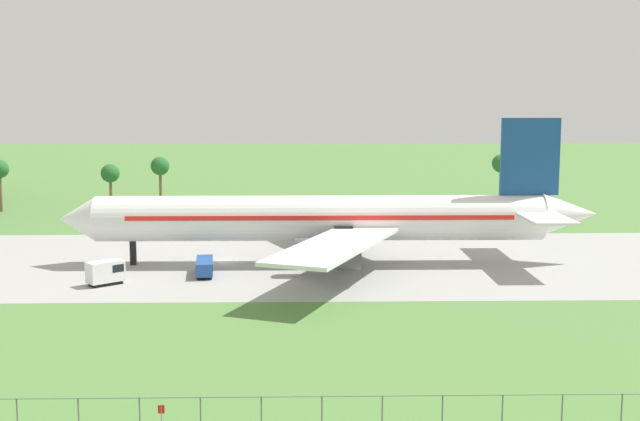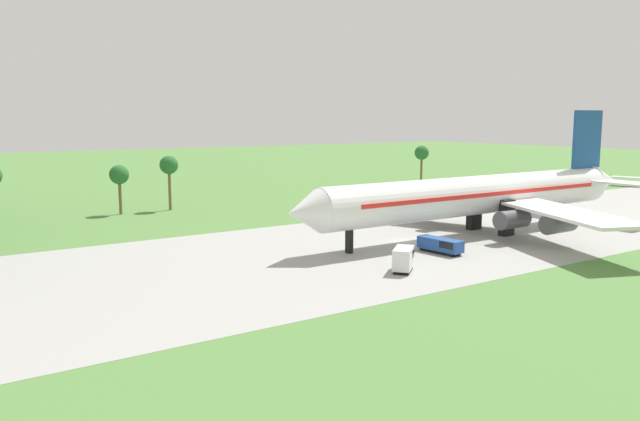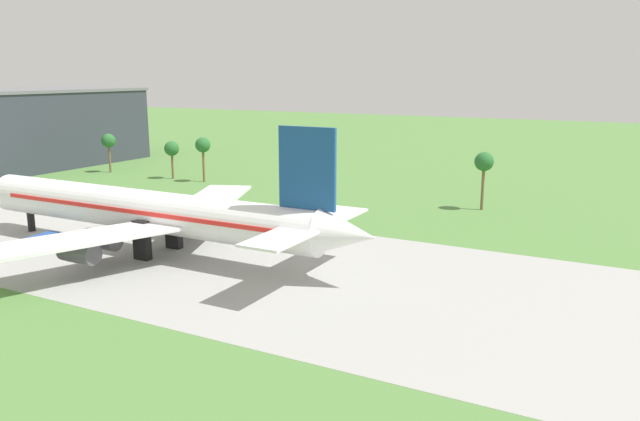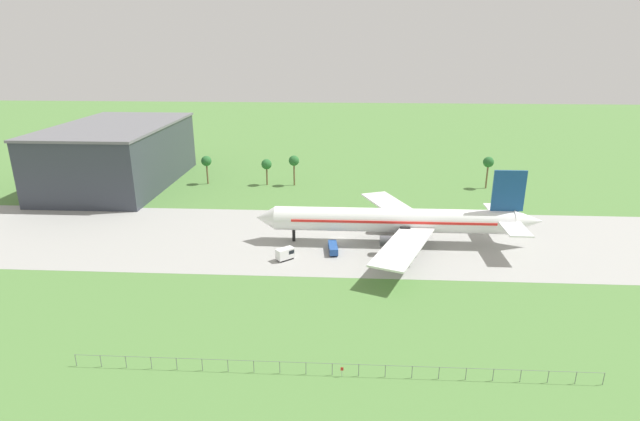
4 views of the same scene
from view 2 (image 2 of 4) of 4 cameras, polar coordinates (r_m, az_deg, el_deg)
ground_plane at (r=91.58m, az=7.83°, el=-2.84°), size 600.00×600.00×0.00m
taxiway_strip at (r=91.58m, az=7.83°, el=-2.84°), size 320.00×44.00×0.02m
jet_airliner at (r=99.82m, az=14.89°, el=1.40°), size 70.62×55.54×19.19m
baggage_tug at (r=84.33m, az=11.07°, el=-3.14°), size 2.67×6.62×1.97m
catering_van at (r=73.58m, az=7.63°, el=-4.40°), size 4.47×4.21×2.83m
palm_tree_row at (r=127.22m, az=-10.86°, el=3.96°), size 100.97×3.60×11.04m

